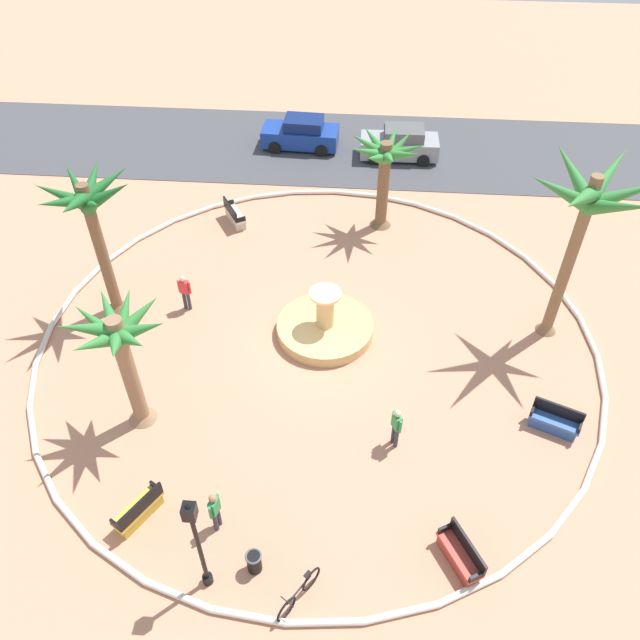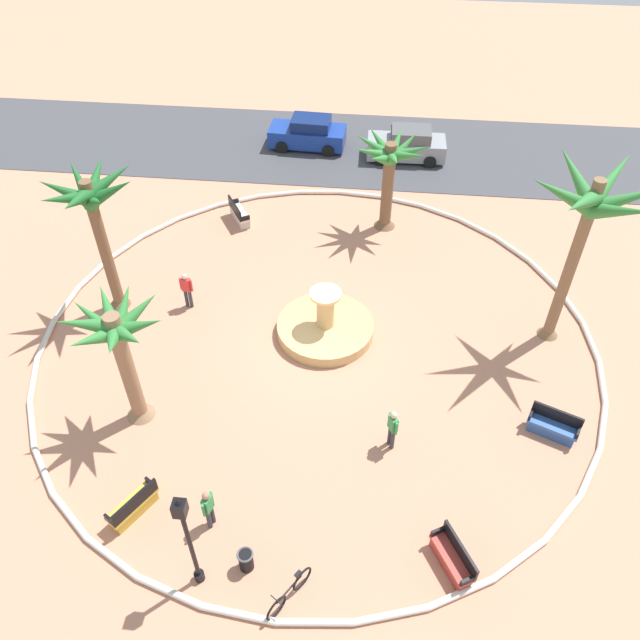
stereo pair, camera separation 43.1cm
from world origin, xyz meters
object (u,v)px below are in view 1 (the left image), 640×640
Objects in this scene: bench_east at (235,216)px; parked_car_second at (400,144)px; fountain at (325,327)px; person_cyclist_photo at (185,291)px; parked_car_leftmost at (301,134)px; palm_tree_far_side at (587,212)px; palm_tree_by_curb at (385,162)px; palm_tree_mid_plaza at (120,343)px; bench_west at (554,422)px; bench_north at (139,511)px; palm_tree_near_fountain at (90,212)px; trash_bin at (254,562)px; person_cyclist_helmet at (215,510)px; lamppost at (197,539)px; bicycle_red_frame at (299,593)px; person_pedestrian_stroll at (396,426)px; bench_southeast at (460,556)px.

bench_east is 10.01m from parked_car_second.
fountain is at bearing -55.99° from bench_east.
person_cyclist_photo is 13.52m from parked_car_leftmost.
palm_tree_by_curb is at bearing 134.67° from palm_tree_far_side.
palm_tree_mid_plaza is 2.86× the size of bench_west.
fountain is 9.34m from bench_north.
palm_tree_mid_plaza is at bearing -123.61° from palm_tree_by_curb.
palm_tree_near_fountain is 12.89m from trash_bin.
trash_bin is at bearing -42.96° from person_cyclist_helmet.
bench_west is at bearing -16.17° from palm_tree_near_fountain.
lamppost is (-10.18, -5.87, 2.01)m from bench_west.
parked_car_leftmost is (-2.34, 24.12, 0.40)m from bicycle_red_frame.
trash_bin is 0.45× the size of person_cyclist_photo.
palm_tree_near_fountain is 15.06m from parked_car_leftmost.
palm_tree_by_curb reaches higher than bench_north.
palm_tree_near_fountain is 1.43× the size of parked_car_leftmost.
person_cyclist_helmet is (5.73, -8.88, -3.60)m from palm_tree_near_fountain.
person_pedestrian_stroll reaches higher than bench_west.
palm_tree_far_side reaches higher than bench_east.
bench_north is at bearing 177.26° from person_cyclist_helmet.
person_cyclist_helmet is at bearing 175.53° from bench_southeast.
palm_tree_by_curb reaches higher than person_cyclist_photo.
fountain is 5.54m from person_pedestrian_stroll.
person_cyclist_helmet reaches higher than trash_bin.
person_cyclist_photo reaches higher than bench_west.
palm_tree_by_curb is at bearing 2.80° from bench_east.
bicycle_red_frame is (-7.68, -6.16, 0.04)m from bench_west.
palm_tree_far_side is 14.76m from trash_bin.
lamppost is at bearing -103.12° from parked_car_second.
palm_tree_by_curb is 9.26m from palm_tree_far_side.
palm_tree_far_side reaches higher than parked_car_leftmost.
fountain is at bearing 90.26° from bicycle_red_frame.
palm_tree_mid_plaza is 6.32m from lamppost.
palm_tree_far_side is 4.22× the size of bench_southeast.
bench_north is 3.76m from trash_bin.
palm_tree_far_side is 4.15× the size of bench_west.
palm_tree_far_side reaches higher than bench_southeast.
parked_car_second is at bearing 77.62° from fountain.
person_pedestrian_stroll is (8.02, -5.80, 0.02)m from person_cyclist_photo.
bench_southeast is 4.22m from person_pedestrian_stroll.
bench_east is (-4.63, 6.86, 0.05)m from fountain.
parked_car_second is (-1.37, 22.05, 0.43)m from bench_southeast.
person_cyclist_helmet is (-6.80, 0.53, 0.56)m from bench_southeast.
bicycle_red_frame is at bearing -30.17° from trash_bin.
lamppost reaches higher than parked_car_second.
trash_bin is 11.06m from person_cyclist_photo.
bench_east is 13.77m from person_pedestrian_stroll.
bench_west is at bearing 2.58° from palm_tree_mid_plaza.
bench_east is at bearing 105.46° from bicycle_red_frame.
parked_car_second is (-4.78, 17.27, 0.43)m from bench_west.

